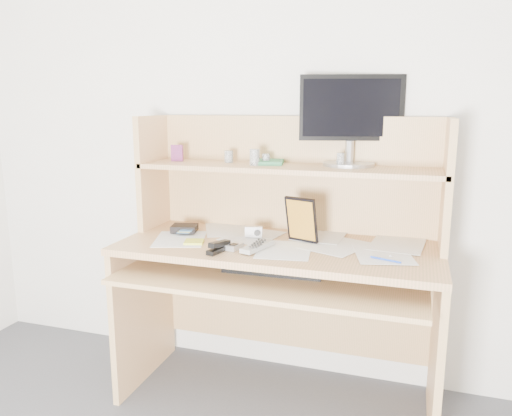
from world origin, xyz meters
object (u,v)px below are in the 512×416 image
(desk, at_px, (282,252))
(tv_remote, at_px, (258,247))
(keyboard, at_px, (274,268))
(monitor, at_px, (351,118))
(game_case, at_px, (301,220))

(desk, distance_m, tv_remote, 0.21)
(keyboard, relative_size, monitor, 0.94)
(desk, relative_size, game_case, 6.88)
(desk, distance_m, game_case, 0.19)
(keyboard, xyz_separation_m, game_case, (0.09, 0.12, 0.19))
(game_case, bearing_deg, tv_remote, -116.42)
(keyboard, distance_m, monitor, 0.76)
(tv_remote, xyz_separation_m, game_case, (0.15, 0.16, 0.09))
(desk, bearing_deg, keyboard, -88.81)
(desk, bearing_deg, tv_remote, -107.36)
(keyboard, height_order, monitor, monitor)
(keyboard, relative_size, game_case, 2.12)
(game_case, bearing_deg, keyboard, -108.94)
(desk, height_order, monitor, monitor)
(tv_remote, bearing_deg, game_case, 61.95)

